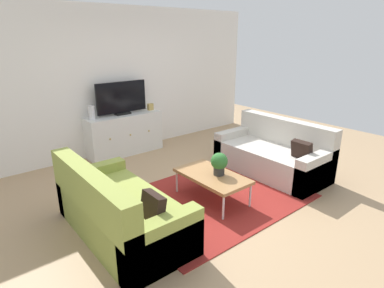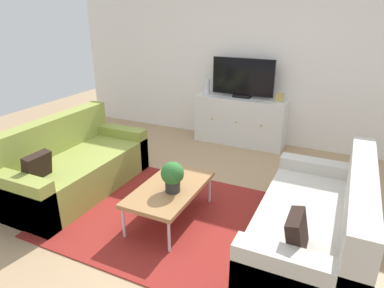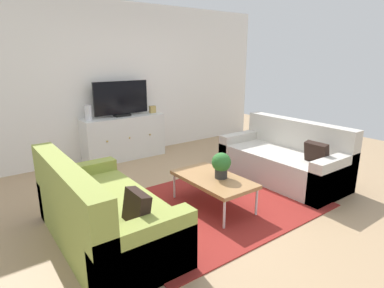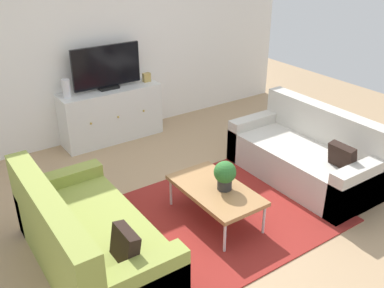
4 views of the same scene
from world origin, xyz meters
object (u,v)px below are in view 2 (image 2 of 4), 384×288
object	(u,v)px
potted_plant	(172,176)
flat_screen_tv	(243,78)
couch_right_side	(321,228)
mantel_clock	(280,97)
coffee_table	(170,189)
glass_vase	(207,86)
couch_left_side	(71,167)
tv_console	(240,120)

from	to	relation	value
potted_plant	flat_screen_tv	distance (m)	2.57
couch_right_side	mantel_clock	distance (m)	2.60
flat_screen_tv	mantel_clock	xyz separation A→B (m)	(0.60, -0.02, -0.24)
coffee_table	potted_plant	bearing A→B (deg)	-41.89
glass_vase	mantel_clock	bearing A→B (deg)	0.00
couch_left_side	couch_right_side	world-z (taller)	same
couch_left_side	flat_screen_tv	xyz separation A→B (m)	(1.38, 2.39, 0.78)
couch_left_side	couch_right_side	bearing A→B (deg)	0.00
tv_console	flat_screen_tv	size ratio (longest dim) A/B	1.47
couch_left_side	couch_right_side	distance (m)	2.88
couch_right_side	flat_screen_tv	size ratio (longest dim) A/B	1.84
couch_right_side	potted_plant	xyz separation A→B (m)	(-1.40, -0.13, 0.27)
couch_left_side	glass_vase	distance (m)	2.57
glass_vase	coffee_table	bearing A→B (deg)	-75.46
potted_plant	glass_vase	bearing A→B (deg)	105.66
flat_screen_tv	glass_vase	distance (m)	0.63
couch_left_side	mantel_clock	distance (m)	3.14
couch_right_side	potted_plant	distance (m)	1.43
couch_right_side	coffee_table	distance (m)	1.47
flat_screen_tv	couch_left_side	bearing A→B (deg)	-119.94
potted_plant	mantel_clock	distance (m)	2.57
couch_right_side	tv_console	size ratio (longest dim) A/B	1.25
couch_left_side	tv_console	bearing A→B (deg)	59.86
coffee_table	potted_plant	size ratio (longest dim) A/B	3.32
potted_plant	tv_console	world-z (taller)	tv_console
potted_plant	glass_vase	xyz separation A→B (m)	(-0.70, 2.50, 0.34)
coffee_table	tv_console	bearing A→B (deg)	90.72
mantel_clock	potted_plant	bearing A→B (deg)	-101.40
couch_left_side	tv_console	xyz separation A→B (m)	(1.38, 2.37, 0.10)
couch_right_side	tv_console	world-z (taller)	couch_right_side
couch_right_side	coffee_table	world-z (taller)	couch_right_side
couch_right_side	tv_console	xyz separation A→B (m)	(-1.50, 2.37, 0.10)
couch_left_side	coffee_table	size ratio (longest dim) A/B	1.75
tv_console	potted_plant	bearing A→B (deg)	-87.75
flat_screen_tv	couch_right_side	bearing A→B (deg)	-57.96
coffee_table	potted_plant	world-z (taller)	potted_plant
tv_console	flat_screen_tv	bearing A→B (deg)	90.00
potted_plant	mantel_clock	xyz separation A→B (m)	(0.50, 2.50, 0.28)
potted_plant	flat_screen_tv	size ratio (longest dim) A/B	0.32
glass_vase	mantel_clock	size ratio (longest dim) A/B	1.92
coffee_table	flat_screen_tv	world-z (taller)	flat_screen_tv
couch_right_side	mantel_clock	xyz separation A→B (m)	(-0.90, 2.37, 0.54)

